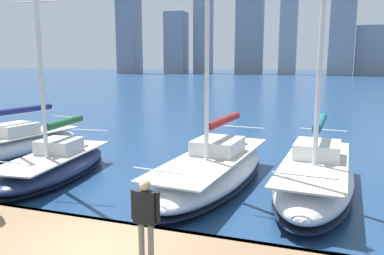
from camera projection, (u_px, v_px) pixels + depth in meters
dock_pier at (101, 248)px, 8.26m from camera, size 28.00×2.80×0.60m
city_skyline at (308, 27)px, 154.50m from camera, size 172.85×20.50×52.74m
sailboat_teal at (315, 175)px, 13.06m from camera, size 3.13×8.22×11.75m
sailboat_maroon at (213, 167)px, 14.17m from camera, size 3.59×9.06×12.74m
sailboat_forest at (55, 163)px, 15.01m from camera, size 3.10×6.80×10.61m
sailboat_navy at (7, 145)px, 18.06m from camera, size 3.68×8.96×12.64m
person_black_shirt at (145, 213)px, 7.40m from camera, size 0.63×0.23×1.73m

